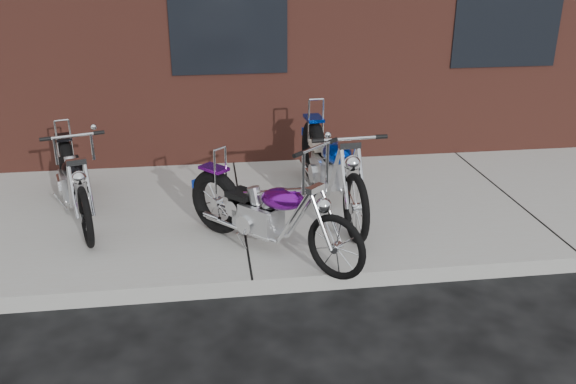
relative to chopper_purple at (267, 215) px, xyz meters
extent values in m
plane|color=black|center=(-0.18, -0.50, -0.51)|extent=(120.00, 120.00, 0.00)
cube|color=#A4A095|center=(-0.18, 1.00, -0.44)|extent=(22.00, 3.00, 0.15)
torus|color=black|center=(-0.35, 0.37, -0.04)|extent=(0.53, 0.56, 0.64)
torus|color=black|center=(0.60, -0.65, -0.07)|extent=(0.44, 0.47, 0.58)
cube|color=#97999E|center=(0.04, -0.04, -0.05)|extent=(0.43, 0.43, 0.27)
ellipsoid|color=#690C89|center=(0.21, -0.23, 0.21)|extent=(0.50, 0.52, 0.27)
cube|color=black|center=(-0.12, 0.13, 0.13)|extent=(0.33, 0.33, 0.05)
cylinder|color=silver|center=(0.53, -0.57, 0.16)|extent=(0.20, 0.21, 0.48)
cylinder|color=silver|center=(0.45, -0.49, 0.75)|extent=(0.38, 0.35, 0.03)
cylinder|color=silver|center=(-0.30, 0.32, 0.30)|extent=(0.03, 0.03, 0.43)
cylinder|color=silver|center=(-0.02, 0.17, -0.17)|extent=(0.58, 0.62, 0.04)
torus|color=black|center=(0.73, 1.57, 0.01)|extent=(0.20, 0.75, 0.74)
torus|color=black|center=(0.85, -0.05, -0.03)|extent=(0.12, 0.67, 0.67)
cube|color=#97999E|center=(0.78, 0.91, 0.00)|extent=(0.32, 0.43, 0.31)
ellipsoid|color=#002FC3|center=(0.80, 0.62, 0.30)|extent=(0.31, 0.59, 0.32)
cube|color=#C1AC93|center=(0.76, 1.18, 0.20)|extent=(0.27, 0.31, 0.06)
cylinder|color=silver|center=(0.84, 0.08, 0.24)|extent=(0.06, 0.30, 0.56)
cylinder|color=silver|center=(0.83, 0.21, 0.58)|extent=(0.57, 0.07, 0.03)
cylinder|color=silver|center=(0.74, 1.49, 0.40)|extent=(0.02, 0.02, 0.50)
cylinder|color=silver|center=(0.89, 1.14, -0.14)|extent=(0.12, 0.93, 0.05)
torus|color=black|center=(-2.02, 1.56, -0.04)|extent=(0.31, 0.65, 0.64)
torus|color=black|center=(-1.60, 0.22, -0.07)|extent=(0.23, 0.57, 0.58)
cube|color=#97999E|center=(-1.85, 1.01, -0.05)|extent=(0.34, 0.42, 0.27)
ellipsoid|color=black|center=(-1.78, 0.77, 0.21)|extent=(0.37, 0.54, 0.27)
cube|color=black|center=(-1.92, 1.23, 0.13)|extent=(0.28, 0.30, 0.05)
cylinder|color=silver|center=(-1.64, 0.32, 0.16)|extent=(0.11, 0.26, 0.48)
cylinder|color=silver|center=(-1.67, 0.43, 0.65)|extent=(0.48, 0.17, 0.03)
cylinder|color=silver|center=(-2.00, 1.49, 0.30)|extent=(0.02, 0.02, 0.43)
cylinder|color=silver|center=(-1.81, 1.23, -0.17)|extent=(0.28, 0.78, 0.04)
camera|label=1|loc=(-0.49, -4.96, 2.26)|focal=38.00mm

